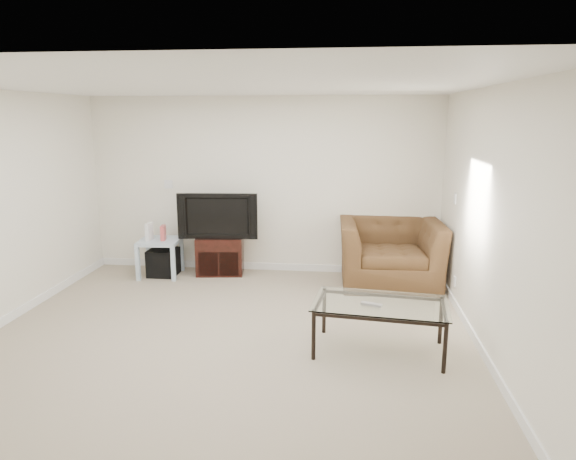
# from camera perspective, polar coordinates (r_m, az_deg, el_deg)

# --- Properties ---
(floor) EXTENTS (5.00, 5.00, 0.00)m
(floor) POSITION_cam_1_polar(r_m,az_deg,el_deg) (5.34, -6.94, -12.19)
(floor) COLOR tan
(floor) RESTS_ON ground
(ceiling) EXTENTS (5.00, 5.00, 0.00)m
(ceiling) POSITION_cam_1_polar(r_m,az_deg,el_deg) (4.85, -7.75, 15.69)
(ceiling) COLOR white
(ceiling) RESTS_ON ground
(wall_back) EXTENTS (5.00, 0.02, 2.50)m
(wall_back) POSITION_cam_1_polar(r_m,az_deg,el_deg) (7.37, -2.76, 4.95)
(wall_back) COLOR silver
(wall_back) RESTS_ON ground
(wall_right) EXTENTS (0.02, 5.00, 2.50)m
(wall_right) POSITION_cam_1_polar(r_m,az_deg,el_deg) (4.99, 21.81, 0.37)
(wall_right) COLOR silver
(wall_right) RESTS_ON ground
(plate_back) EXTENTS (0.12, 0.02, 0.12)m
(plate_back) POSITION_cam_1_polar(r_m,az_deg,el_deg) (7.70, -13.15, 4.97)
(plate_back) COLOR white
(plate_back) RESTS_ON wall_back
(plate_right_switch) EXTENTS (0.02, 0.09, 0.13)m
(plate_right_switch) POSITION_cam_1_polar(r_m,az_deg,el_deg) (6.52, 18.08, 3.34)
(plate_right_switch) COLOR white
(plate_right_switch) RESTS_ON wall_right
(plate_right_outlet) EXTENTS (0.02, 0.08, 0.12)m
(plate_right_outlet) POSITION_cam_1_polar(r_m,az_deg,el_deg) (6.45, 18.03, -5.45)
(plate_right_outlet) COLOR white
(plate_right_outlet) RESTS_ON wall_right
(tv_stand) EXTENTS (0.71, 0.53, 0.54)m
(tv_stand) POSITION_cam_1_polar(r_m,az_deg,el_deg) (7.44, -7.54, -2.75)
(tv_stand) COLOR black
(tv_stand) RESTS_ON floor
(dvd_player) EXTENTS (0.38, 0.29, 0.05)m
(dvd_player) POSITION_cam_1_polar(r_m,az_deg,el_deg) (7.36, -7.62, -1.46)
(dvd_player) COLOR black
(dvd_player) RESTS_ON tv_stand
(television) EXTENTS (1.05, 0.29, 0.64)m
(television) POSITION_cam_1_polar(r_m,az_deg,el_deg) (7.28, -7.70, 1.70)
(television) COLOR black
(television) RESTS_ON tv_stand
(side_table) EXTENTS (0.59, 0.59, 0.52)m
(side_table) POSITION_cam_1_polar(r_m,az_deg,el_deg) (7.49, -13.99, -2.99)
(side_table) COLOR silver
(side_table) RESTS_ON floor
(subwoofer) EXTENTS (0.39, 0.39, 0.38)m
(subwoofer) POSITION_cam_1_polar(r_m,az_deg,el_deg) (7.53, -13.68, -3.52)
(subwoofer) COLOR black
(subwoofer) RESTS_ON floor
(game_console) EXTENTS (0.06, 0.18, 0.24)m
(game_console) POSITION_cam_1_polar(r_m,az_deg,el_deg) (7.42, -15.17, -0.17)
(game_console) COLOR white
(game_console) RESTS_ON side_table
(game_case) EXTENTS (0.08, 0.16, 0.21)m
(game_case) POSITION_cam_1_polar(r_m,az_deg,el_deg) (7.37, -13.70, -0.31)
(game_case) COLOR #CC4C4C
(game_case) RESTS_ON side_table
(recliner) EXTENTS (1.36, 0.91, 1.17)m
(recliner) POSITION_cam_1_polar(r_m,az_deg,el_deg) (6.98, 11.31, -1.27)
(recliner) COLOR #492F20
(recliner) RESTS_ON floor
(coffee_table) EXTENTS (1.33, 0.85, 0.49)m
(coffee_table) POSITION_cam_1_polar(r_m,az_deg,el_deg) (5.08, 10.12, -10.58)
(coffee_table) COLOR black
(coffee_table) RESTS_ON floor
(remote) EXTENTS (0.20, 0.12, 0.02)m
(remote) POSITION_cam_1_polar(r_m,az_deg,el_deg) (4.90, 9.25, -8.15)
(remote) COLOR #B2B2B7
(remote) RESTS_ON coffee_table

